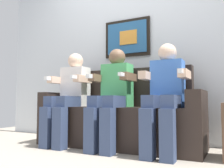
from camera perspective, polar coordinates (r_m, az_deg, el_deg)
name	(u,v)px	position (r m, az deg, el deg)	size (l,w,h in m)	color
ground_plane	(105,152)	(2.55, -1.59, -15.70)	(5.55, 5.55, 0.00)	#9E9384
back_wall_assembly	(133,42)	(3.28, 4.91, 9.87)	(4.27, 0.10, 2.60)	silver
couch	(119,119)	(2.79, 1.65, -8.19)	(1.87, 0.58, 0.90)	#2D231E
person_on_left	(69,93)	(2.94, -10.03, -2.19)	(0.46, 0.56, 1.11)	white
person_in_middle	(112,93)	(2.64, 0.08, -2.05)	(0.46, 0.56, 1.11)	#4CB266
person_on_right	(165,92)	(2.43, 12.38, -1.81)	(0.46, 0.56, 1.11)	#3F72CC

